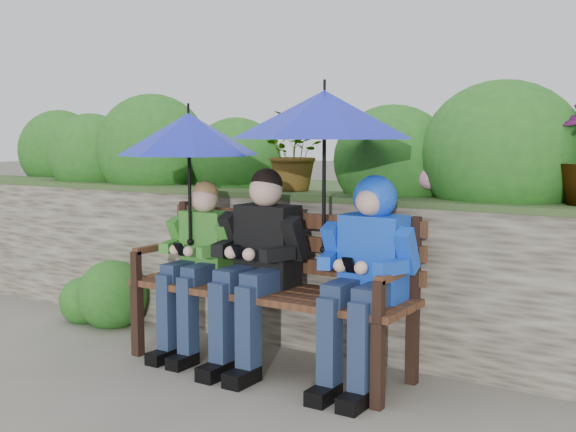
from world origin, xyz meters
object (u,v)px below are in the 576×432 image
Objects in this scene: boy_left at (197,257)px; boy_right at (366,263)px; boy_middle at (258,258)px; umbrella_left at (189,134)px; park_bench at (274,278)px; umbrella_right at (324,115)px.

boy_left is 1.20m from boy_right.
umbrella_left reaches higher than boy_middle.
park_bench is 0.55m from boy_left.
umbrella_left is (-0.52, -0.01, 0.74)m from boy_middle.
boy_middle is at bearing 0.76° from umbrella_left.
umbrella_right reaches higher than boy_middle.
boy_right is at bearing 1.23° from boy_middle.
park_bench is 1.05m from umbrella_right.
umbrella_left is at bearing -178.97° from boy_right.
umbrella_right is (0.89, 0.06, 0.89)m from boy_left.
boy_middle is 0.72m from boy_right.
boy_left is 1.25× the size of umbrella_left.
umbrella_left is at bearing -170.14° from park_bench.
boy_middle is 1.14× the size of umbrella_right.
park_bench is 2.03× the size of umbrella_left.
boy_middle is at bearing -178.77° from boy_right.
boy_left is 0.48m from boy_middle.
umbrella_left reaches higher than park_bench.
park_bench is 1.52× the size of boy_right.
boy_middle is (0.48, -0.01, 0.04)m from boy_left.
umbrella_right is at bearing 3.96° from boy_left.
boy_middle is at bearing -1.15° from boy_left.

